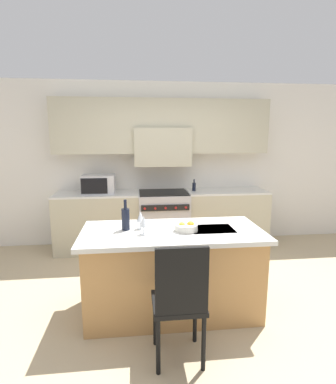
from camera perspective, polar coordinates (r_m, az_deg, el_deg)
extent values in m
plane|color=tan|center=(3.42, 2.35, -21.72)|extent=(10.00, 10.00, 0.00)
cube|color=silver|center=(5.13, -1.31, 5.30)|extent=(10.00, 0.06, 2.70)
cube|color=#B2AD93|center=(4.91, -1.13, 12.36)|extent=(3.42, 0.34, 0.85)
cube|color=#B2AD93|center=(4.88, -1.08, 8.55)|extent=(0.91, 0.40, 0.60)
cube|color=#B2AD93|center=(4.98, -13.16, -5.66)|extent=(1.31, 0.62, 0.91)
cube|color=silver|center=(4.87, -13.40, -0.35)|extent=(1.31, 0.62, 0.03)
cube|color=#B2AD93|center=(5.17, 10.87, -4.97)|extent=(1.31, 0.62, 0.91)
cube|color=silver|center=(5.06, 11.06, 0.15)|extent=(1.31, 0.62, 0.03)
cube|color=#B7B7BC|center=(4.94, -0.89, -5.42)|extent=(0.80, 0.66, 0.92)
cube|color=black|center=(4.83, -0.91, -0.08)|extent=(0.77, 0.61, 0.01)
cube|color=black|center=(4.54, -0.49, -3.03)|extent=(0.74, 0.02, 0.09)
cylinder|color=#B21E1E|center=(4.50, -4.43, -3.16)|extent=(0.04, 0.02, 0.04)
cylinder|color=#B21E1E|center=(4.51, -2.45, -3.11)|extent=(0.04, 0.02, 0.04)
cylinder|color=#B21E1E|center=(4.52, -0.48, -3.06)|extent=(0.04, 0.02, 0.04)
cylinder|color=#B21E1E|center=(4.54, 1.48, -3.01)|extent=(0.04, 0.02, 0.04)
cylinder|color=#B21E1E|center=(4.57, 3.43, -2.95)|extent=(0.04, 0.02, 0.04)
cube|color=#B7B7BC|center=(4.84, -13.06, 1.51)|extent=(0.50, 0.39, 0.29)
cube|color=black|center=(4.65, -13.89, 1.10)|extent=(0.39, 0.01, 0.24)
cube|color=#B7844C|center=(3.25, 0.82, -15.11)|extent=(1.73, 0.80, 0.84)
cube|color=silver|center=(3.08, 0.84, -7.67)|extent=(1.84, 0.86, 0.04)
cube|color=#2D2D30|center=(3.15, 8.39, -7.04)|extent=(0.44, 0.32, 0.01)
cylinder|color=#B2B2B7|center=(3.33, 7.57, -5.99)|extent=(0.02, 0.02, 0.00)
cube|color=black|center=(2.60, 1.94, -20.37)|extent=(0.42, 0.40, 0.04)
cube|color=black|center=(2.31, 2.66, -16.62)|extent=(0.40, 0.04, 0.53)
cylinder|color=black|center=(2.87, -2.47, -23.20)|extent=(0.04, 0.04, 0.47)
cylinder|color=black|center=(2.91, 5.16, -22.70)|extent=(0.04, 0.04, 0.47)
cylinder|color=black|center=(2.59, -1.89, -27.38)|extent=(0.04, 0.04, 0.47)
cylinder|color=black|center=(2.64, 6.80, -26.70)|extent=(0.04, 0.04, 0.47)
cylinder|color=black|center=(3.09, -8.08, -5.17)|extent=(0.08, 0.08, 0.22)
cylinder|color=black|center=(3.05, -8.15, -2.34)|extent=(0.03, 0.03, 0.09)
cylinder|color=white|center=(2.96, -4.62, -7.98)|extent=(0.07, 0.07, 0.01)
cylinder|color=white|center=(2.94, -4.64, -7.24)|extent=(0.01, 0.01, 0.07)
cone|color=white|center=(2.92, -4.66, -5.56)|extent=(0.08, 0.08, 0.11)
cylinder|color=white|center=(3.13, -5.24, -6.94)|extent=(0.07, 0.07, 0.01)
cylinder|color=white|center=(3.11, -5.25, -6.24)|extent=(0.01, 0.01, 0.07)
cone|color=white|center=(3.09, -5.28, -4.64)|extent=(0.08, 0.08, 0.11)
cylinder|color=silver|center=(3.05, 3.49, -6.77)|extent=(0.23, 0.23, 0.07)
sphere|color=gold|center=(3.03, 2.67, -6.35)|extent=(0.07, 0.07, 0.07)
sphere|color=gold|center=(3.05, 4.32, -6.31)|extent=(0.08, 0.08, 0.08)
cylinder|color=black|center=(4.92, 4.98, 0.99)|extent=(0.06, 0.06, 0.13)
cylinder|color=black|center=(4.91, 5.00, 2.09)|extent=(0.02, 0.02, 0.06)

